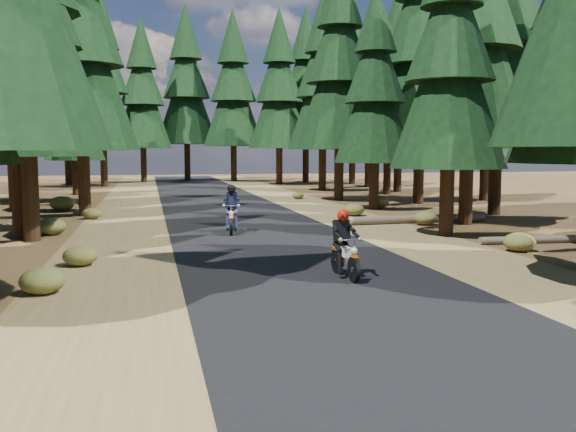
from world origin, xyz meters
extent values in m
plane|color=#433218|center=(0.00, 0.00, 0.00)|extent=(120.00, 120.00, 0.00)
cube|color=black|center=(0.00, 5.00, 0.01)|extent=(6.00, 100.00, 0.01)
cube|color=brown|center=(-4.60, 5.00, 0.00)|extent=(3.20, 100.00, 0.01)
cube|color=brown|center=(4.60, 5.00, 0.00)|extent=(3.20, 100.00, 0.01)
cylinder|color=black|center=(-7.26, 6.17, 2.67)|extent=(0.51, 0.51, 5.34)
cone|color=black|center=(-7.26, 6.17, 6.01)|extent=(4.54, 4.54, 6.68)
cylinder|color=black|center=(6.06, 4.48, 2.26)|extent=(0.48, 0.48, 4.52)
cone|color=black|center=(6.06, 4.48, 5.08)|extent=(3.84, 3.84, 5.65)
cone|color=black|center=(6.06, 4.48, 7.12)|extent=(2.94, 2.94, 4.07)
cylinder|color=black|center=(-7.70, 6.96, 3.21)|extent=(0.56, 0.56, 6.43)
cone|color=black|center=(-7.70, 6.96, 7.23)|extent=(5.46, 5.46, 8.03)
cylinder|color=black|center=(8.28, 7.39, 2.92)|extent=(0.53, 0.53, 5.84)
cone|color=black|center=(8.28, 7.39, 6.57)|extent=(4.96, 4.96, 7.30)
cylinder|color=black|center=(11.21, 10.34, 3.22)|extent=(0.56, 0.56, 6.43)
cone|color=black|center=(11.21, 10.34, 7.24)|extent=(5.47, 5.47, 8.04)
cylinder|color=black|center=(-6.35, 13.89, 2.86)|extent=(0.53, 0.53, 5.72)
cone|color=black|center=(-6.35, 13.89, 6.43)|extent=(4.86, 4.86, 7.15)
cone|color=black|center=(-6.35, 13.89, 9.01)|extent=(3.72, 3.72, 5.15)
cylinder|color=black|center=(6.98, 14.07, 2.25)|extent=(0.48, 0.48, 4.51)
cone|color=black|center=(6.98, 14.07, 5.07)|extent=(3.83, 3.83, 5.64)
cone|color=black|center=(6.98, 14.07, 7.10)|extent=(2.93, 2.93, 4.06)
cone|color=black|center=(6.98, 14.07, 9.13)|extent=(2.03, 2.03, 3.38)
cylinder|color=black|center=(-9.76, 16.85, 3.18)|extent=(0.55, 0.55, 6.37)
cone|color=black|center=(-9.76, 16.85, 7.16)|extent=(5.41, 5.41, 7.96)
cylinder|color=black|center=(10.48, 16.81, 3.24)|extent=(0.56, 0.56, 6.47)
cone|color=black|center=(10.48, 16.81, 7.28)|extent=(5.50, 5.50, 8.09)
cone|color=black|center=(10.48, 16.81, 10.19)|extent=(4.21, 4.21, 5.82)
cylinder|color=black|center=(-7.00, 20.76, 2.82)|extent=(0.53, 0.53, 5.64)
cone|color=black|center=(-7.00, 20.76, 6.34)|extent=(4.79, 4.79, 7.05)
cone|color=black|center=(-7.00, 20.76, 8.88)|extent=(3.67, 3.67, 5.08)
cylinder|color=black|center=(6.93, 19.74, 2.91)|extent=(0.53, 0.53, 5.83)
cone|color=black|center=(6.93, 19.74, 6.56)|extent=(4.95, 4.95, 7.29)
cone|color=black|center=(6.93, 19.74, 9.18)|extent=(3.79, 3.79, 5.25)
cylinder|color=black|center=(-10.86, 23.22, 2.72)|extent=(0.52, 0.52, 5.45)
cone|color=black|center=(-10.86, 23.22, 6.13)|extent=(4.63, 4.63, 6.81)
cone|color=black|center=(-10.86, 23.22, 8.58)|extent=(3.54, 3.54, 4.90)
cylinder|color=black|center=(11.52, 24.15, 2.31)|extent=(0.48, 0.48, 4.61)
cone|color=black|center=(11.52, 24.15, 5.19)|extent=(3.92, 3.92, 5.77)
cone|color=black|center=(11.52, 24.15, 7.27)|extent=(3.00, 3.00, 4.15)
cone|color=black|center=(11.52, 24.15, 9.34)|extent=(2.08, 2.08, 3.46)
cylinder|color=black|center=(-8.12, 27.46, 2.21)|extent=(0.48, 0.48, 4.42)
cone|color=black|center=(-8.12, 27.46, 4.97)|extent=(3.76, 3.76, 5.52)
cone|color=black|center=(-8.12, 27.46, 6.96)|extent=(2.87, 2.87, 3.98)
cone|color=black|center=(-8.12, 27.46, 8.95)|extent=(1.99, 1.99, 3.31)
cylinder|color=black|center=(8.34, 28.41, 2.88)|extent=(0.53, 0.53, 5.76)
cone|color=black|center=(8.34, 28.41, 6.48)|extent=(4.90, 4.90, 7.21)
cone|color=black|center=(8.34, 28.41, 9.08)|extent=(3.75, 3.75, 5.19)
cone|color=black|center=(8.34, 28.41, 11.67)|extent=(2.59, 2.59, 4.32)
cylinder|color=black|center=(-11.79, 32.77, 2.37)|extent=(0.49, 0.49, 4.75)
cone|color=black|center=(-11.79, 32.77, 5.34)|extent=(4.04, 4.04, 5.93)
cone|color=black|center=(-11.79, 32.77, 7.48)|extent=(3.09, 3.09, 4.27)
cone|color=black|center=(-11.79, 32.77, 9.61)|extent=(2.14, 2.14, 3.56)
cylinder|color=black|center=(13.03, 32.09, 2.83)|extent=(0.53, 0.53, 5.66)
cone|color=black|center=(13.03, 32.09, 6.37)|extent=(4.81, 4.81, 7.07)
cone|color=black|center=(13.03, 32.09, 8.91)|extent=(3.68, 3.68, 5.09)
cone|color=black|center=(13.03, 32.09, 11.46)|extent=(2.55, 2.55, 4.24)
cylinder|color=black|center=(13.00, 26.00, 3.00)|extent=(0.54, 0.54, 6.00)
cone|color=black|center=(13.00, 26.00, 6.75)|extent=(5.10, 5.10, 7.50)
cone|color=black|center=(13.00, 26.00, 9.45)|extent=(3.90, 3.90, 5.40)
cone|color=black|center=(13.00, 26.00, 12.15)|extent=(2.70, 2.70, 4.50)
cylinder|color=black|center=(15.00, 18.00, 2.80)|extent=(0.52, 0.52, 5.60)
cone|color=black|center=(15.00, 18.00, 6.30)|extent=(4.76, 4.76, 7.00)
cone|color=black|center=(15.00, 18.00, 8.82)|extent=(3.64, 3.64, 5.04)
cylinder|color=black|center=(-7.00, 37.00, 3.20)|extent=(0.56, 0.56, 6.40)
cone|color=black|center=(-7.00, 37.00, 7.20)|extent=(5.44, 5.44, 8.00)
cone|color=black|center=(-7.00, 37.00, 10.08)|extent=(4.16, 4.16, 5.76)
cone|color=black|center=(-7.00, 37.00, 12.96)|extent=(2.88, 2.88, 4.80)
cylinder|color=black|center=(7.00, 37.00, 3.00)|extent=(0.54, 0.54, 6.00)
cone|color=black|center=(7.00, 37.00, 6.75)|extent=(5.10, 5.10, 7.50)
cone|color=black|center=(7.00, 37.00, 9.45)|extent=(3.90, 3.90, 5.40)
cone|color=black|center=(7.00, 37.00, 12.15)|extent=(2.70, 2.70, 4.50)
cylinder|color=black|center=(-10.00, 40.00, 3.40)|extent=(0.57, 0.57, 6.80)
cone|color=black|center=(-10.00, 40.00, 7.65)|extent=(5.78, 5.78, 8.50)
cone|color=black|center=(-10.00, 40.00, 10.71)|extent=(4.42, 4.42, 6.12)
cone|color=black|center=(-10.00, 40.00, 13.77)|extent=(3.06, 3.06, 5.10)
cylinder|color=black|center=(10.00, 40.00, 3.20)|extent=(0.56, 0.56, 6.40)
cone|color=black|center=(10.00, 40.00, 7.20)|extent=(5.44, 5.44, 8.00)
cone|color=black|center=(10.00, 40.00, 10.08)|extent=(4.16, 4.16, 5.76)
cone|color=black|center=(10.00, 40.00, 12.96)|extent=(2.88, 2.88, 4.80)
cylinder|color=black|center=(-4.00, 43.00, 3.00)|extent=(0.54, 0.54, 6.00)
cone|color=black|center=(-4.00, 43.00, 6.75)|extent=(5.10, 5.10, 7.50)
cone|color=black|center=(-4.00, 43.00, 9.45)|extent=(3.90, 3.90, 5.40)
cone|color=black|center=(-4.00, 43.00, 12.15)|extent=(2.70, 2.70, 4.50)
cylinder|color=black|center=(4.00, 43.00, 3.20)|extent=(0.56, 0.56, 6.40)
cone|color=black|center=(4.00, 43.00, 7.20)|extent=(5.44, 5.44, 8.00)
cone|color=black|center=(4.00, 43.00, 10.08)|extent=(4.16, 4.16, 5.76)
cone|color=black|center=(4.00, 43.00, 12.96)|extent=(2.88, 2.88, 4.80)
cylinder|color=black|center=(0.00, 46.00, 3.40)|extent=(0.57, 0.57, 6.80)
cone|color=black|center=(0.00, 46.00, 7.65)|extent=(5.78, 5.78, 8.50)
cone|color=black|center=(0.00, 46.00, 10.71)|extent=(4.42, 4.42, 6.12)
cone|color=black|center=(0.00, 46.00, 13.77)|extent=(3.06, 3.06, 5.10)
cylinder|color=black|center=(-13.00, 36.00, 2.80)|extent=(0.52, 0.52, 5.60)
cone|color=black|center=(-13.00, 36.00, 6.30)|extent=(4.76, 4.76, 7.00)
cone|color=black|center=(-13.00, 36.00, 8.82)|extent=(3.64, 3.64, 5.04)
cone|color=black|center=(-13.00, 36.00, 11.34)|extent=(2.52, 2.52, 4.20)
cylinder|color=black|center=(13.00, 36.00, 3.00)|extent=(0.54, 0.54, 6.00)
cone|color=black|center=(13.00, 36.00, 6.75)|extent=(5.10, 5.10, 7.50)
cone|color=black|center=(13.00, 36.00, 9.45)|extent=(3.90, 3.90, 5.40)
cone|color=black|center=(13.00, 36.00, 12.15)|extent=(2.70, 2.70, 4.50)
cylinder|color=#4C4233|center=(6.51, 8.16, 0.16)|extent=(6.21, 0.74, 0.32)
cylinder|color=#4C4233|center=(7.85, 2.26, 0.12)|extent=(3.49, 0.38, 0.24)
ellipsoid|color=#474C1E|center=(-5.74, -1.84, 0.27)|extent=(0.88, 0.88, 0.53)
ellipsoid|color=#474C1E|center=(5.06, 11.28, 0.27)|extent=(0.90, 0.90, 0.54)
ellipsoid|color=#474C1E|center=(-6.89, 7.51, 0.30)|extent=(0.99, 0.99, 0.59)
ellipsoid|color=#474C1E|center=(-5.95, 12.40, 0.23)|extent=(0.77, 0.77, 0.46)
ellipsoid|color=#474C1E|center=(-5.32, 1.24, 0.25)|extent=(0.85, 0.85, 0.51)
ellipsoid|color=#474C1E|center=(-7.64, 16.57, 0.34)|extent=(1.15, 1.15, 0.69)
ellipsoid|color=#474C1E|center=(7.45, 14.65, 0.31)|extent=(1.02, 1.02, 0.61)
ellipsoid|color=#474C1E|center=(4.90, 21.18, 0.20)|extent=(0.67, 0.67, 0.40)
ellipsoid|color=#474C1E|center=(6.58, 0.96, 0.27)|extent=(0.90, 0.90, 0.54)
ellipsoid|color=#474C1E|center=(6.69, 7.50, 0.26)|extent=(0.88, 0.88, 0.53)
cube|color=black|center=(0.64, -1.58, 1.04)|extent=(0.35, 0.23, 0.49)
sphere|color=#B51807|center=(0.64, -1.58, 1.40)|extent=(0.29, 0.29, 0.28)
cube|color=black|center=(-0.86, 6.62, 1.13)|extent=(0.40, 0.28, 0.54)
sphere|color=black|center=(-0.86, 6.62, 1.52)|extent=(0.34, 0.34, 0.30)
camera|label=1|loc=(-3.63, -15.15, 2.86)|focal=40.00mm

